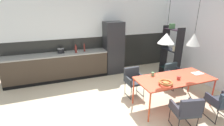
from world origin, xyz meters
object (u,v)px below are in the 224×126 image
object	(u,v)px
mug_short_terracotta	(153,74)
refrigerator_column	(113,48)
dining_table	(174,79)
armchair_head_of_table	(174,72)
open_shelf_unit	(171,51)
mug_glass_clear	(179,78)
armchair_facing_counter	(187,109)
armchair_by_stool	(133,78)
bottle_spice_small	(76,49)
pendant_lamp_over_table_far	(194,40)
fruit_bowl	(166,83)
pendant_lamp_over_table_near	(166,38)
bottle_wine_green	(84,48)
open_book	(197,73)
cooking_pot	(61,51)
armchair_corner_seat	(223,101)

from	to	relation	value
mug_short_terracotta	refrigerator_column	bearing A→B (deg)	94.82
refrigerator_column	dining_table	distance (m)	2.72
armchair_head_of_table	open_shelf_unit	xyz separation A→B (m)	(0.46, 0.75, 0.44)
mug_glass_clear	mug_short_terracotta	xyz separation A→B (m)	(-0.46, 0.40, 0.01)
open_shelf_unit	armchair_facing_counter	bearing A→B (deg)	-31.73
armchair_by_stool	mug_short_terracotta	bearing A→B (deg)	114.45
bottle_spice_small	refrigerator_column	bearing A→B (deg)	4.00
armchair_facing_counter	pendant_lamp_over_table_far	size ratio (longest dim) A/B	0.72
dining_table	fruit_bowl	size ratio (longest dim) A/B	6.02
dining_table	pendant_lamp_over_table_near	xyz separation A→B (m)	(-0.38, -0.01, 1.06)
bottle_wine_green	pendant_lamp_over_table_near	world-z (taller)	pendant_lamp_over_table_near
armchair_facing_counter	armchair_by_stool	distance (m)	1.70
mug_glass_clear	bottle_wine_green	bearing A→B (deg)	122.56
fruit_bowl	open_book	size ratio (longest dim) A/B	1.14
fruit_bowl	mug_short_terracotta	distance (m)	0.53
mug_glass_clear	mug_short_terracotta	bearing A→B (deg)	138.97
cooking_pot	bottle_wine_green	distance (m)	0.80
refrigerator_column	open_shelf_unit	size ratio (longest dim) A/B	1.02
armchair_facing_counter	bottle_wine_green	bearing A→B (deg)	124.03
armchair_head_of_table	fruit_bowl	xyz separation A→B (m)	(-1.13, -1.06, 0.31)
mug_glass_clear	open_shelf_unit	bearing A→B (deg)	56.35
mug_short_terracotta	pendant_lamp_over_table_far	size ratio (longest dim) A/B	0.12
dining_table	armchair_by_stool	bearing A→B (deg)	130.11
bottle_spice_small	pendant_lamp_over_table_far	distance (m)	3.58
dining_table	pendant_lamp_over_table_far	bearing A→B (deg)	-3.99
bottle_wine_green	armchair_corner_seat	bearing A→B (deg)	-56.21
refrigerator_column	bottle_spice_small	distance (m)	1.40
bottle_spice_small	pendant_lamp_over_table_far	size ratio (longest dim) A/B	0.27
dining_table	fruit_bowl	bearing A→B (deg)	-152.29
armchair_facing_counter	bottle_spice_small	xyz separation A→B (m)	(-1.68, 3.37, 0.55)
dining_table	armchair_by_stool	size ratio (longest dim) A/B	2.44
armchair_head_of_table	pendant_lamp_over_table_far	world-z (taller)	pendant_lamp_over_table_far
bottle_spice_small	open_shelf_unit	bearing A→B (deg)	-16.69
armchair_facing_counter	armchair_corner_seat	world-z (taller)	armchair_facing_counter
armchair_corner_seat	pendant_lamp_over_table_far	world-z (taller)	pendant_lamp_over_table_far
armchair_facing_counter	bottle_spice_small	distance (m)	3.81
refrigerator_column	mug_short_terracotta	bearing A→B (deg)	-85.18
armchair_head_of_table	armchair_corner_seat	size ratio (longest dim) A/B	1.01
armchair_corner_seat	open_shelf_unit	size ratio (longest dim) A/B	0.40
refrigerator_column	armchair_facing_counter	world-z (taller)	refrigerator_column
cooking_pot	bottle_spice_small	world-z (taller)	bottle_spice_small
armchair_head_of_table	mug_glass_clear	world-z (taller)	mug_glass_clear
refrigerator_column	armchair_facing_counter	bearing A→B (deg)	-85.28
refrigerator_column	fruit_bowl	xyz separation A→B (m)	(0.19, -2.87, -0.14)
pendant_lamp_over_table_far	bottle_wine_green	bearing A→B (deg)	128.42
fruit_bowl	pendant_lamp_over_table_near	distance (m)	0.99
armchair_facing_counter	armchair_corner_seat	distance (m)	0.97
bottle_spice_small	open_shelf_unit	xyz separation A→B (m)	(3.17, -0.95, -0.10)
refrigerator_column	bottle_wine_green	size ratio (longest dim) A/B	6.28
refrigerator_column	pendant_lamp_over_table_far	world-z (taller)	pendant_lamp_over_table_far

